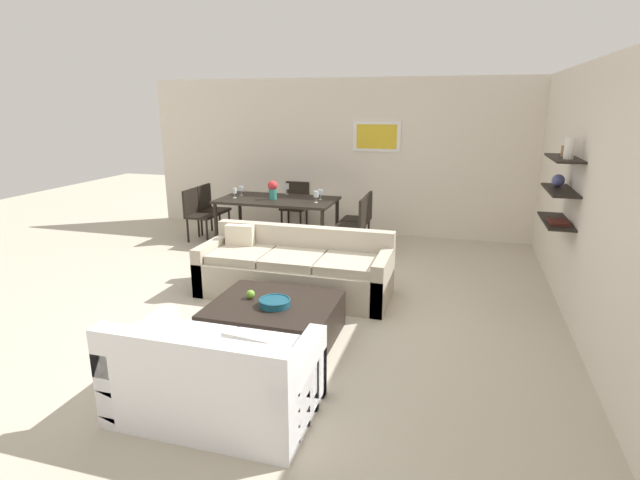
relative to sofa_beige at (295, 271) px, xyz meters
name	(u,v)px	position (x,y,z in m)	size (l,w,h in m)	color
ground_plane	(292,304)	(0.07, -0.34, -0.29)	(18.00, 18.00, 0.00)	#BCB29E
back_wall_unit	(374,158)	(0.37, 3.19, 1.06)	(8.40, 0.09, 2.70)	silver
right_wall_shelf_unit	(581,194)	(3.10, 0.27, 1.06)	(0.34, 8.20, 2.70)	silver
sofa_beige	(295,271)	(0.00, 0.00, 0.00)	(2.31, 0.90, 0.78)	#B2A893
loveseat_white	(216,378)	(0.23, -2.48, 0.00)	(1.46, 0.90, 0.78)	white
coffee_table	(274,320)	(0.20, -1.20, -0.10)	(1.21, 1.04, 0.38)	black
decorative_bowl	(275,302)	(0.24, -1.27, 0.13)	(0.31, 0.31, 0.07)	navy
apple_on_coffee_table	(251,294)	(-0.07, -1.16, 0.13)	(0.09, 0.09, 0.09)	#669E2D
dining_table	(277,203)	(-1.02, 2.10, 0.40)	(1.93, 1.04, 0.75)	black
dining_chair_right_near	(355,222)	(0.35, 1.87, 0.21)	(0.44, 0.44, 0.88)	black
dining_chair_right_far	(361,215)	(0.35, 2.34, 0.21)	(0.44, 0.44, 0.88)	black
dining_chair_left_near	(197,211)	(-2.40, 1.87, 0.21)	(0.44, 0.44, 0.88)	black
dining_chair_head	(296,203)	(-1.02, 3.03, 0.21)	(0.44, 0.44, 0.88)	black
dining_chair_left_far	(210,206)	(-2.40, 2.34, 0.21)	(0.44, 0.44, 0.88)	black
wine_glass_right_near	(316,194)	(-0.32, 1.98, 0.59)	(0.08, 0.08, 0.19)	silver
wine_glass_right_far	(321,192)	(-0.32, 2.23, 0.58)	(0.08, 0.08, 0.17)	silver
wine_glass_head	(287,187)	(-1.02, 2.56, 0.59)	(0.08, 0.08, 0.18)	silver
wine_glass_left_near	(235,191)	(-1.73, 1.98, 0.58)	(0.07, 0.07, 0.17)	silver
wine_glass_left_far	(241,189)	(-1.73, 2.23, 0.57)	(0.07, 0.07, 0.16)	silver
centerpiece_vase	(273,189)	(-1.08, 2.06, 0.63)	(0.16, 0.16, 0.31)	teal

